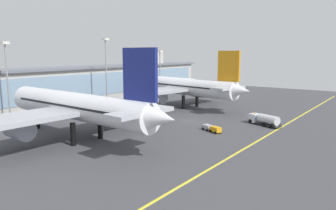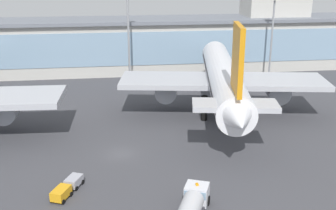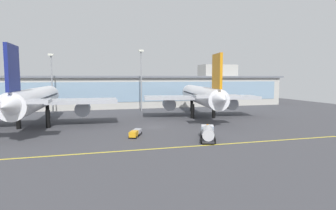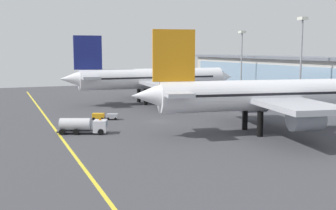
# 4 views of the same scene
# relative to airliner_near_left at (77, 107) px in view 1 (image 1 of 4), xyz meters

# --- Properties ---
(ground_plane) EXTENTS (196.17, 196.17, 0.00)m
(ground_plane) POSITION_rel_airliner_near_left_xyz_m (29.78, -9.37, -7.02)
(ground_plane) COLOR #424247
(taxiway_centreline_stripe) EXTENTS (156.93, 0.50, 0.01)m
(taxiway_centreline_stripe) POSITION_rel_airliner_near_left_xyz_m (29.78, -31.37, -7.01)
(taxiway_centreline_stripe) COLOR yellow
(taxiway_centreline_stripe) RESTS_ON ground
(terminal_building) EXTENTS (143.12, 14.00, 18.61)m
(terminal_building) POSITION_rel_airliner_near_left_xyz_m (31.46, 40.59, 0.11)
(terminal_building) COLOR beige
(terminal_building) RESTS_ON ground
(airliner_near_left) EXTENTS (42.17, 51.84, 19.19)m
(airliner_near_left) POSITION_rel_airliner_near_left_xyz_m (0.00, 0.00, 0.00)
(airliner_near_left) COLOR black
(airliner_near_left) RESTS_ON ground
(airliner_near_right) EXTENTS (37.85, 51.15, 18.87)m
(airliner_near_right) POSITION_rel_airliner_near_left_xyz_m (48.48, 5.21, -0.11)
(airliner_near_right) COLOR black
(airliner_near_right) RESTS_ON ground
(fuel_tanker_truck) EXTENTS (5.74, 9.29, 2.90)m
(fuel_tanker_truck) POSITION_rel_airliner_near_left_xyz_m (36.85, -26.86, -5.51)
(fuel_tanker_truck) COLOR black
(fuel_tanker_truck) RESTS_ON ground
(baggage_tug_near) EXTENTS (3.73, 5.73, 1.40)m
(baggage_tug_near) POSITION_rel_airliner_near_left_xyz_m (22.99, -19.64, -6.23)
(baggage_tug_near) COLOR black
(baggage_tug_near) RESTS_ON ground
(apron_light_mast_west) EXTENTS (1.80, 1.80, 23.02)m
(apron_light_mast_west) POSITION_rel_airliner_near_left_xyz_m (32.62, 25.77, 8.10)
(apron_light_mast_west) COLOR gray
(apron_light_mast_west) RESTS_ON ground
(apron_light_mast_centre) EXTENTS (1.80, 1.80, 19.17)m
(apron_light_mast_centre) POSITION_rel_airliner_near_left_xyz_m (66.44, 29.17, 5.94)
(apron_light_mast_centre) COLOR gray
(apron_light_mast_centre) RESTS_ON ground
(apron_light_mast_east) EXTENTS (1.80, 1.80, 21.14)m
(apron_light_mast_east) POSITION_rel_airliner_near_left_xyz_m (0.90, 29.31, 7.05)
(apron_light_mast_east) COLOR gray
(apron_light_mast_east) RESTS_ON ground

